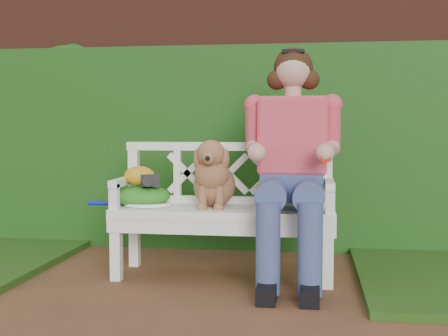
# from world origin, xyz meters

# --- Properties ---
(ground) EXTENTS (60.00, 60.00, 0.00)m
(ground) POSITION_xyz_m (0.00, 0.00, 0.00)
(ground) COLOR #4C321D
(brick_wall) EXTENTS (10.00, 0.30, 2.20)m
(brick_wall) POSITION_xyz_m (0.00, 1.90, 1.10)
(brick_wall) COLOR #59281B
(brick_wall) RESTS_ON ground
(ivy_hedge) EXTENTS (10.00, 0.18, 1.70)m
(ivy_hedge) POSITION_xyz_m (0.00, 1.68, 0.85)
(ivy_hedge) COLOR #205510
(ivy_hedge) RESTS_ON ground
(garden_bench) EXTENTS (1.59, 0.64, 0.48)m
(garden_bench) POSITION_xyz_m (0.19, 0.73, 0.24)
(garden_bench) COLOR white
(garden_bench) RESTS_ON ground
(seated_woman) EXTENTS (0.93, 1.08, 1.62)m
(seated_woman) POSITION_xyz_m (0.66, 0.71, 0.81)
(seated_woman) COLOR #F83E67
(seated_woman) RESTS_ON ground
(dog) EXTENTS (0.39, 0.48, 0.47)m
(dog) POSITION_xyz_m (0.12, 0.74, 0.72)
(dog) COLOR olive
(dog) RESTS_ON garden_bench
(tennis_racket) EXTENTS (0.68, 0.47, 0.03)m
(tennis_racket) POSITION_xyz_m (-0.37, 0.71, 0.50)
(tennis_racket) COLOR white
(tennis_racket) RESTS_ON garden_bench
(green_bag) EXTENTS (0.49, 0.43, 0.14)m
(green_bag) POSITION_xyz_m (-0.39, 0.73, 0.55)
(green_bag) COLOR green
(green_bag) RESTS_ON garden_bench
(camera_item) EXTENTS (0.15, 0.13, 0.08)m
(camera_item) POSITION_xyz_m (-0.32, 0.70, 0.66)
(camera_item) COLOR black
(camera_item) RESTS_ON green_bag
(baseball_glove) EXTENTS (0.22, 0.17, 0.14)m
(baseball_glove) POSITION_xyz_m (-0.40, 0.73, 0.69)
(baseball_glove) COLOR #C88C1B
(baseball_glove) RESTS_ON green_bag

